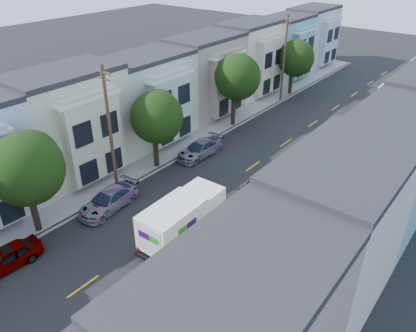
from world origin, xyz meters
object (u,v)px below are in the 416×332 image
tree_e (295,58)px  fedex_truck (182,218)px  parked_left_d (200,149)px  parked_right_d (368,122)px  tree_far_r (405,89)px  lead_sedan (254,188)px  tree_c (156,117)px  tree_d (237,77)px  parked_right_c (326,158)px  parked_left_b (7,258)px  parked_left_c (109,200)px  utility_pole_near (110,132)px  utility_pole_far (284,59)px  parked_right_b (205,265)px  tree_b (26,169)px

tree_e → fedex_truck: (7.98, -30.12, -2.99)m
parked_left_d → parked_right_d: size_ratio=1.13×
tree_far_r → lead_sedan: size_ratio=1.24×
tree_e → lead_sedan: (8.89, -22.79, -4.01)m
tree_c → tree_d: bearing=90.0°
parked_right_c → tree_e: bearing=130.4°
parked_left_b → parked_left_c: parked_left_c is taller
utility_pole_near → fedex_truck: bearing=-8.6°
tree_d → lead_sedan: tree_d is taller
parked_left_c → utility_pole_far: bearing=87.4°
parked_left_d → parked_right_d: parked_left_d is taller
tree_c → tree_d: tree_d is taller
fedex_truck → parked_right_b: fedex_truck is taller
fedex_truck → parked_left_b: bearing=-129.2°
tree_c → parked_right_d: size_ratio=1.66×
parked_left_d → parked_left_c: bearing=-87.5°
fedex_truck → parked_left_d: (-6.58, 9.84, -0.99)m
tree_far_r → parked_left_d: size_ratio=1.08×
tree_d → parked_right_c: (11.20, -2.16, -4.59)m
parked_left_d → utility_pole_near: bearing=-96.7°
tree_c → fedex_truck: 10.41m
parked_right_b → parked_right_d: (0.00, 27.43, -0.06)m
tree_far_r → fedex_truck: (-5.21, -29.80, -1.85)m
tree_far_r → parked_left_d: tree_far_r is taller
tree_c → tree_e: tree_c is taller
utility_pole_near → tree_c: bearing=90.0°
utility_pole_near → parked_right_c: utility_pole_near is taller
parked_left_d → parked_right_b: size_ratio=1.04×
tree_far_r → tree_e: bearing=178.6°
tree_c → parked_right_b: size_ratio=1.53×
tree_far_r → parked_right_c: size_ratio=1.11×
tree_c → parked_left_d: 5.79m
utility_pole_far → parked_left_d: utility_pole_far is taller
tree_far_r → parked_left_c: bearing=-111.1°
parked_right_d → parked_left_b: bearing=-108.2°
tree_far_r → parked_left_c: 32.88m
tree_c → parked_left_c: size_ratio=1.45×
parked_left_b → parked_right_c: parked_right_c is taller
utility_pole_far → parked_left_c: bearing=-87.1°
fedex_truck → utility_pole_far: bearing=104.7°
tree_b → parked_left_c: tree_b is taller
parked_left_d → parked_right_c: (9.80, 5.47, 0.04)m
utility_pole_near → parked_left_b: size_ratio=2.28×
tree_far_r → parked_right_b: bearing=-93.6°
utility_pole_far → lead_sedan: size_ratio=2.41×
tree_d → tree_e: bearing=90.0°
parked_left_c → parked_right_c: parked_right_c is taller
fedex_truck → tree_d: bearing=112.9°
tree_b → tree_c: 11.45m
tree_c → parked_left_b: size_ratio=1.58×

